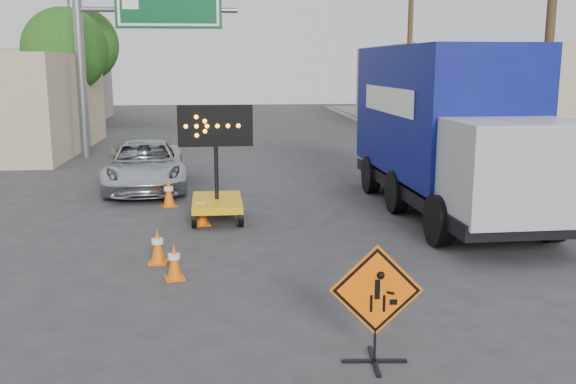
{
  "coord_description": "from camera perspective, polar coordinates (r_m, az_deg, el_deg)",
  "views": [
    {
      "loc": [
        -0.93,
        -7.53,
        3.63
      ],
      "look_at": [
        0.02,
        2.64,
        1.57
      ],
      "focal_mm": 40.0,
      "sensor_mm": 36.0,
      "label": 1
    }
  ],
  "objects": [
    {
      "name": "ground",
      "position": [
        8.41,
        1.59,
        -14.15
      ],
      "size": [
        100.0,
        100.0,
        0.0
      ],
      "primitive_type": "plane",
      "color": "#2D2D30",
      "rests_on": "ground"
    },
    {
      "name": "curb_right",
      "position": [
        24.21,
        14.38,
        2.58
      ],
      "size": [
        0.4,
        60.0,
        0.12
      ],
      "primitive_type": "cube",
      "color": "gray",
      "rests_on": "ground"
    },
    {
      "name": "sidewalk_right",
      "position": [
        25.08,
        19.34,
        2.62
      ],
      "size": [
        4.0,
        60.0,
        0.15
      ],
      "primitive_type": "cube",
      "color": "gray",
      "rests_on": "ground"
    },
    {
      "name": "building_right_far",
      "position": [
        40.05,
        15.24,
        9.11
      ],
      "size": [
        10.0,
        14.0,
        4.6
      ],
      "primitive_type": "cube",
      "color": "tan",
      "rests_on": "ground"
    },
    {
      "name": "highway_gantry",
      "position": [
        25.76,
        -13.55,
        14.31
      ],
      "size": [
        6.18,
        0.38,
        6.9
      ],
      "color": "slate",
      "rests_on": "ground"
    },
    {
      "name": "utility_pole_near",
      "position": [
        19.7,
        22.31,
        13.66
      ],
      "size": [
        1.8,
        0.26,
        9.0
      ],
      "color": "#48371F",
      "rests_on": "ground"
    },
    {
      "name": "utility_pole_far",
      "position": [
        32.79,
        10.77,
        13.06
      ],
      "size": [
        1.8,
        0.26,
        9.0
      ],
      "color": "#48371F",
      "rests_on": "ground"
    },
    {
      "name": "tree_left_near",
      "position": [
        30.37,
        -19.2,
        11.8
      ],
      "size": [
        3.71,
        3.71,
        6.03
      ],
      "color": "#48371F",
      "rests_on": "ground"
    },
    {
      "name": "tree_left_far",
      "position": [
        38.4,
        -17.87,
        12.32
      ],
      "size": [
        4.1,
        4.1,
        6.66
      ],
      "color": "#48371F",
      "rests_on": "ground"
    },
    {
      "name": "construction_sign",
      "position": [
        7.93,
        7.83,
        -9.58
      ],
      "size": [
        1.14,
        0.81,
        1.51
      ],
      "rotation": [
        0.0,
        0.0,
        -0.08
      ],
      "color": "black",
      "rests_on": "ground"
    },
    {
      "name": "arrow_board",
      "position": [
        15.02,
        -6.34,
        -0.25
      ],
      "size": [
        1.71,
        1.92,
        2.7
      ],
      "rotation": [
        0.0,
        0.0,
        0.03
      ],
      "color": "gold",
      "rests_on": "ground"
    },
    {
      "name": "pickup_truck",
      "position": [
        19.22,
        -12.62,
        2.34
      ],
      "size": [
        2.81,
        5.18,
        1.38
      ],
      "primitive_type": "imported",
      "rotation": [
        0.0,
        0.0,
        0.11
      ],
      "color": "silver",
      "rests_on": "ground"
    },
    {
      "name": "box_truck",
      "position": [
        16.09,
        13.95,
        4.66
      ],
      "size": [
        2.93,
        8.57,
        4.04
      ],
      "rotation": [
        0.0,
        0.0,
        0.03
      ],
      "color": "black",
      "rests_on": "ground"
    },
    {
      "name": "cone_a",
      "position": [
        11.12,
        -10.09,
        -6.09
      ],
      "size": [
        0.39,
        0.39,
        0.63
      ],
      "rotation": [
        0.0,
        0.0,
        0.25
      ],
      "color": "#F95F05",
      "rests_on": "ground"
    },
    {
      "name": "cone_b",
      "position": [
        12.04,
        -11.52,
        -4.72
      ],
      "size": [
        0.34,
        0.34,
        0.66
      ],
      "rotation": [
        0.0,
        0.0,
        -0.03
      ],
      "color": "#F95F05",
      "rests_on": "ground"
    },
    {
      "name": "cone_c",
      "position": [
        14.69,
        -7.73,
        -1.51
      ],
      "size": [
        0.44,
        0.44,
        0.74
      ],
      "rotation": [
        0.0,
        0.0,
        0.18
      ],
      "color": "#F95F05",
      "rests_on": "ground"
    },
    {
      "name": "cone_d",
      "position": [
        16.74,
        -10.56,
        -0.04
      ],
      "size": [
        0.47,
        0.47,
        0.72
      ],
      "rotation": [
        0.0,
        0.0,
        0.34
      ],
      "color": "#F95F05",
      "rests_on": "ground"
    }
  ]
}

